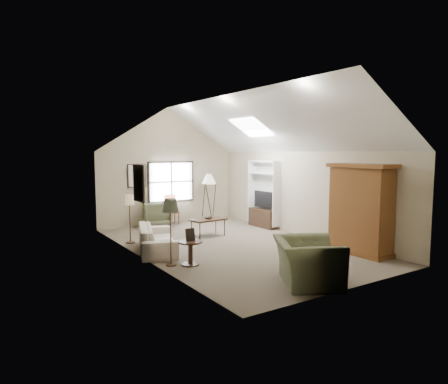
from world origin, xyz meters
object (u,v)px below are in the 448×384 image
armchair_far (156,214)px  armoire (361,209)px  coffee_table (208,228)px  side_table (190,253)px  side_chair (172,210)px  armchair_near (308,262)px  sofa (157,238)px

armchair_far → armoire: bearing=125.5°
coffee_table → side_table: size_ratio=1.89×
coffee_table → side_chair: 2.41m
side_chair → side_table: bearing=-109.8°
armchair_far → side_chair: bearing=-168.9°
armoire → side_chair: armoire is taller
side_table → armchair_far: bearing=75.5°
coffee_table → armoire: bearing=-59.7°
armchair_near → coffee_table: 4.72m
armchair_near → armoire: bearing=-39.7°
coffee_table → side_chair: (-0.02, 2.40, 0.24)m
sofa → armchair_far: size_ratio=2.36×
armchair_near → sofa: bearing=49.8°
armchair_far → sofa: bearing=78.2°
sofa → side_chair: bearing=-11.9°
armchair_far → side_table: 4.92m
sofa → armchair_far: bearing=-3.5°
side_chair → armoire: bearing=-69.2°
armoire → sofa: bearing=144.4°
side_table → coffee_table: bearing=52.0°
sofa → coffee_table: sofa is taller
armoire → armchair_far: (-2.77, 6.10, -0.68)m
sofa → side_table: 1.60m
sofa → armoire: bearing=-106.2°
armoire → side_table: armoire is taller
armchair_near → side_table: bearing=59.3°
side_table → side_chair: 5.10m
armoire → sofa: (-4.10, 2.94, -0.78)m
armchair_far → side_chair: side_chair is taller
armchair_far → side_chair: (0.59, 0.00, 0.09)m
armchair_near → coffee_table: (0.58, 4.68, -0.16)m
armchair_near → side_chair: size_ratio=1.30×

